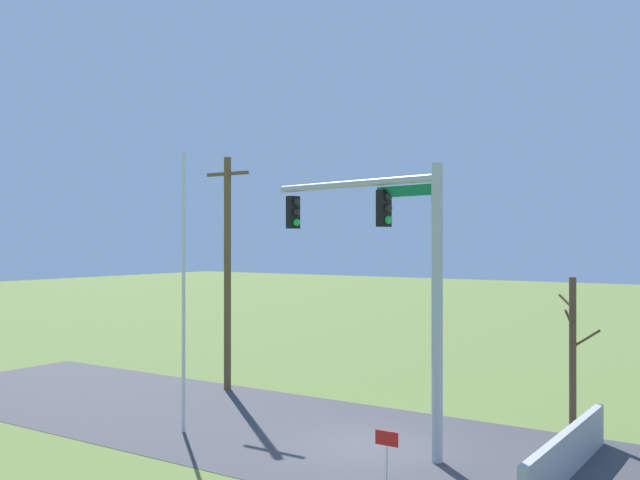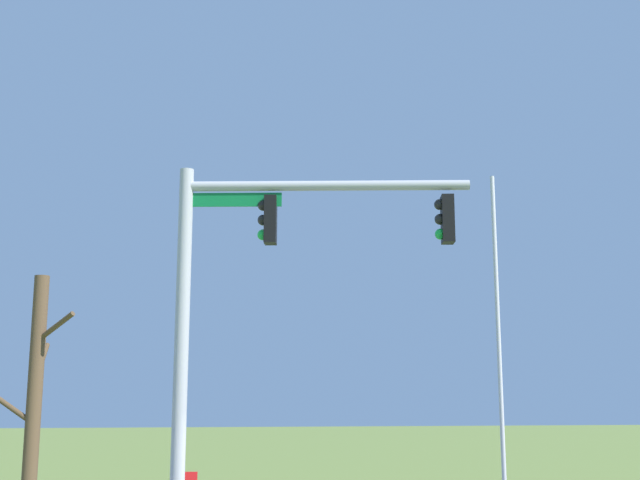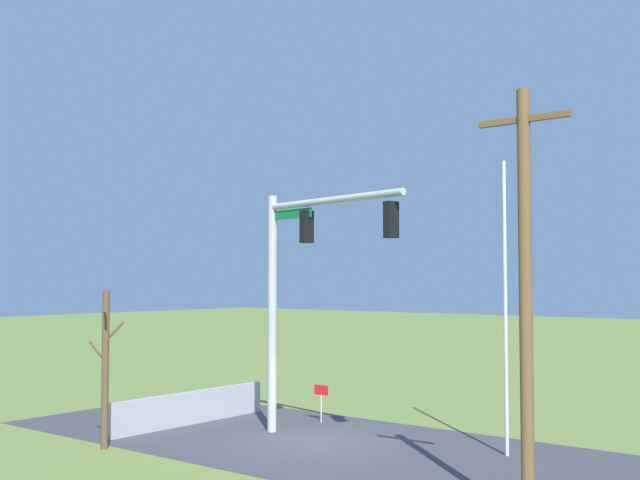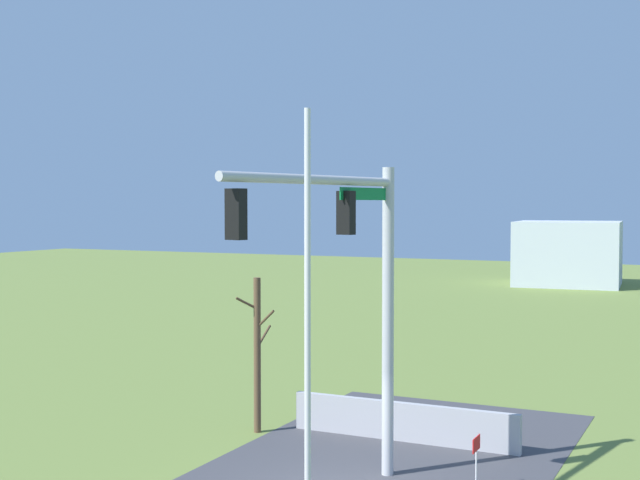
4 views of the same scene
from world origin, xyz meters
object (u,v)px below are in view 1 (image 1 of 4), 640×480
(flagpole, at_px, (184,292))
(utility_pole, at_px, (227,269))
(signal_mast, at_px, (393,257))
(open_sign, at_px, (387,445))
(bare_tree, at_px, (573,352))

(flagpole, distance_m, utility_pole, 5.85)
(signal_mast, height_order, utility_pole, utility_pole)
(open_sign, bearing_deg, flagpole, 173.56)
(flagpole, height_order, bare_tree, flagpole)
(bare_tree, distance_m, open_sign, 7.37)
(signal_mast, relative_size, open_sign, 5.98)
(flagpole, xyz_separation_m, utility_pole, (-2.83, 5.10, 0.44))
(flagpole, bearing_deg, signal_mast, 16.48)
(bare_tree, bearing_deg, signal_mast, -127.35)
(signal_mast, height_order, open_sign, signal_mast)
(utility_pole, relative_size, open_sign, 6.92)
(utility_pole, distance_m, open_sign, 11.90)
(utility_pole, height_order, open_sign, utility_pole)
(bare_tree, bearing_deg, flagpole, -146.17)
(signal_mast, bearing_deg, utility_pole, 158.43)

